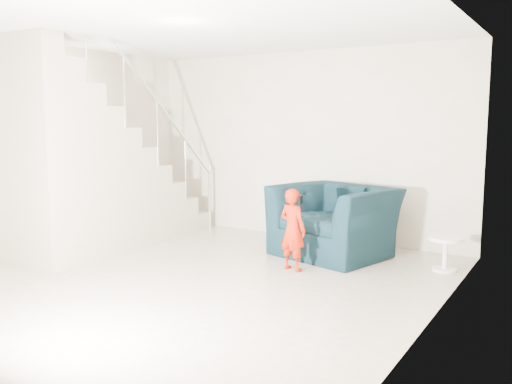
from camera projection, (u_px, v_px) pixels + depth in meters
The scene contains 12 objects.
floor at pixel (185, 283), 5.76m from camera, with size 5.50×5.50×0.00m, color gray.
ceiling at pixel (181, 21), 5.40m from camera, with size 5.50×5.50×0.00m, color silver.
back_wall at pixel (302, 146), 7.91m from camera, with size 5.00×5.00×0.00m, color #B0A88F.
left_wall at pixel (29, 149), 6.87m from camera, with size 5.50×5.50×0.00m, color #B0A88F.
right_wall at pixel (430, 167), 4.29m from camera, with size 5.50×5.50×0.00m, color #B0A88F.
armchair at pixel (334, 221), 6.90m from camera, with size 1.36×1.19×0.88m, color black.
toddler at pixel (293, 230), 6.19m from camera, with size 0.35×0.23×0.95m, color #941204.
side_table at pixel (445, 248), 6.18m from camera, with size 0.40×0.40×0.40m.
staircase at pixel (91, 179), 7.13m from camera, with size 1.02×3.03×3.62m.
cushion at pixel (352, 200), 7.03m from camera, with size 0.37×0.11×0.36m, color black.
throw at pixel (294, 209), 7.11m from camera, with size 0.05×0.48×0.54m, color black.
phone at pixel (301, 200), 6.09m from camera, with size 0.02×0.05×0.10m, color black.
Camera 1 is at (3.55, -4.37, 1.72)m, focal length 38.00 mm.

